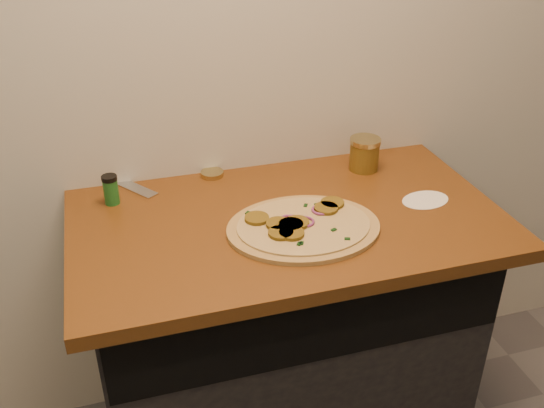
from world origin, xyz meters
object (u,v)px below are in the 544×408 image
object	(u,v)px
chefs_knife	(114,178)
salsa_jar	(364,154)
pizza	(303,226)
spice_shaker	(111,190)

from	to	relation	value
chefs_knife	salsa_jar	xyz separation A→B (m)	(0.77, -0.15, 0.05)
pizza	chefs_knife	distance (m)	0.64
spice_shaker	chefs_knife	bearing A→B (deg)	84.89
salsa_jar	spice_shaker	size ratio (longest dim) A/B	1.20
pizza	salsa_jar	distance (m)	0.42
pizza	spice_shaker	size ratio (longest dim) A/B	4.90
salsa_jar	spice_shaker	bearing A→B (deg)	179.88
salsa_jar	spice_shaker	world-z (taller)	salsa_jar
chefs_knife	spice_shaker	xyz separation A→B (m)	(-0.01, -0.15, 0.04)
pizza	salsa_jar	bearing A→B (deg)	43.47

